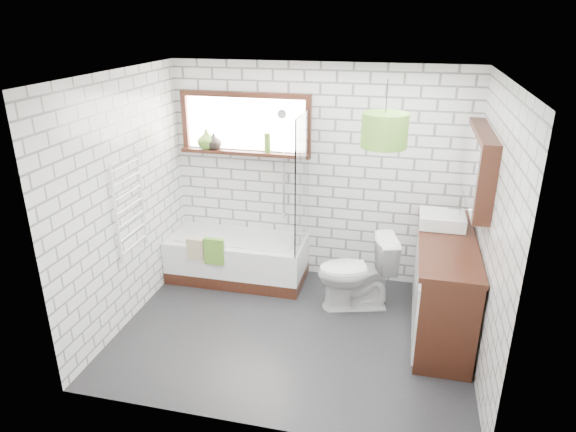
% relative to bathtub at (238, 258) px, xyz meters
% --- Properties ---
extents(floor, '(3.40, 2.60, 0.01)m').
position_rel_bathtub_xyz_m(floor, '(0.89, -0.95, -0.26)').
color(floor, black).
rests_on(floor, ground).
extents(ceiling, '(3.40, 2.60, 0.01)m').
position_rel_bathtub_xyz_m(ceiling, '(0.89, -0.95, 2.25)').
color(ceiling, white).
rests_on(ceiling, ground).
extents(wall_back, '(3.40, 0.01, 2.50)m').
position_rel_bathtub_xyz_m(wall_back, '(0.89, 0.36, 0.99)').
color(wall_back, white).
rests_on(wall_back, ground).
extents(wall_front, '(3.40, 0.01, 2.50)m').
position_rel_bathtub_xyz_m(wall_front, '(0.89, -2.25, 0.99)').
color(wall_front, white).
rests_on(wall_front, ground).
extents(wall_left, '(0.01, 2.60, 2.50)m').
position_rel_bathtub_xyz_m(wall_left, '(-0.81, -0.95, 0.99)').
color(wall_left, white).
rests_on(wall_left, ground).
extents(wall_right, '(0.01, 2.60, 2.50)m').
position_rel_bathtub_xyz_m(wall_right, '(2.60, -0.95, 0.99)').
color(wall_right, white).
rests_on(wall_right, ground).
extents(window, '(1.52, 0.16, 0.68)m').
position_rel_bathtub_xyz_m(window, '(0.04, 0.31, 1.54)').
color(window, black).
rests_on(window, wall_back).
extents(towel_radiator, '(0.06, 0.52, 1.00)m').
position_rel_bathtub_xyz_m(towel_radiator, '(-0.77, -0.95, 0.94)').
color(towel_radiator, white).
rests_on(towel_radiator, wall_left).
extents(mirror_cabinet, '(0.16, 1.20, 0.70)m').
position_rel_bathtub_xyz_m(mirror_cabinet, '(2.51, -0.35, 1.39)').
color(mirror_cabinet, black).
rests_on(mirror_cabinet, wall_right).
extents(shower_riser, '(0.02, 0.02, 1.30)m').
position_rel_bathtub_xyz_m(shower_riser, '(0.49, 0.31, 1.09)').
color(shower_riser, silver).
rests_on(shower_riser, wall_back).
extents(bathtub, '(1.60, 0.70, 0.52)m').
position_rel_bathtub_xyz_m(bathtub, '(0.00, 0.00, 0.00)').
color(bathtub, white).
rests_on(bathtub, floor).
extents(shower_screen, '(0.02, 0.72, 1.50)m').
position_rel_bathtub_xyz_m(shower_screen, '(0.78, 0.00, 1.01)').
color(shower_screen, white).
rests_on(shower_screen, bathtub).
extents(towel_green, '(0.23, 0.06, 0.31)m').
position_rel_bathtub_xyz_m(towel_green, '(-0.15, -0.35, 0.24)').
color(towel_green, '#528628').
rests_on(towel_green, bathtub).
extents(towel_beige, '(0.20, 0.05, 0.25)m').
position_rel_bathtub_xyz_m(towel_beige, '(-0.37, -0.35, 0.24)').
color(towel_beige, tan).
rests_on(towel_beige, bathtub).
extents(vanity, '(0.55, 1.70, 0.97)m').
position_rel_bathtub_xyz_m(vanity, '(2.32, -0.51, 0.23)').
color(vanity, black).
rests_on(vanity, floor).
extents(basin, '(0.44, 0.39, 0.13)m').
position_rel_bathtub_xyz_m(basin, '(2.26, -0.18, 0.78)').
color(basin, white).
rests_on(basin, vanity).
extents(tap, '(0.04, 0.04, 0.14)m').
position_rel_bathtub_xyz_m(tap, '(2.42, -0.18, 0.84)').
color(tap, silver).
rests_on(tap, vanity).
extents(toilet, '(0.66, 0.90, 0.82)m').
position_rel_bathtub_xyz_m(toilet, '(1.44, -0.33, 0.15)').
color(toilet, white).
rests_on(toilet, floor).
extents(vase_olive, '(0.24, 0.24, 0.23)m').
position_rel_bathtub_xyz_m(vase_olive, '(-0.42, 0.28, 1.34)').
color(vase_olive, '#598B2A').
rests_on(vase_olive, window).
extents(vase_dark, '(0.20, 0.20, 0.19)m').
position_rel_bathtub_xyz_m(vase_dark, '(-0.33, 0.28, 1.31)').
color(vase_dark, black).
rests_on(vase_dark, window).
extents(bottle, '(0.08, 0.08, 0.22)m').
position_rel_bathtub_xyz_m(bottle, '(0.31, 0.28, 1.33)').
color(bottle, '#598B2A').
rests_on(bottle, window).
extents(pendant, '(0.38, 0.38, 0.28)m').
position_rel_bathtub_xyz_m(pendant, '(1.66, -1.04, 1.84)').
color(pendant, '#528628').
rests_on(pendant, ceiling).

